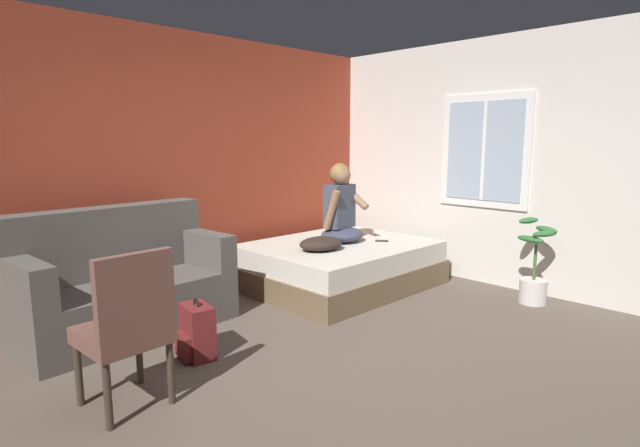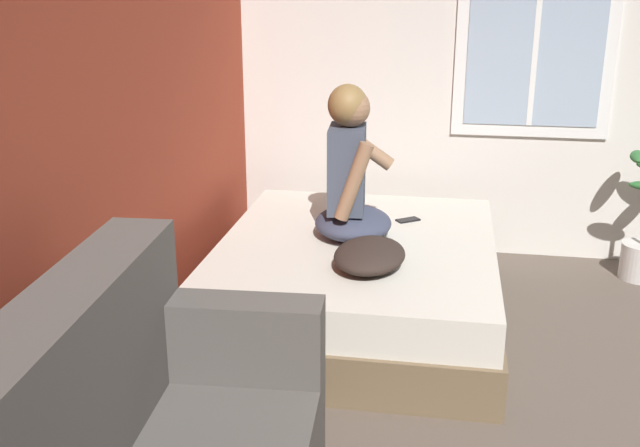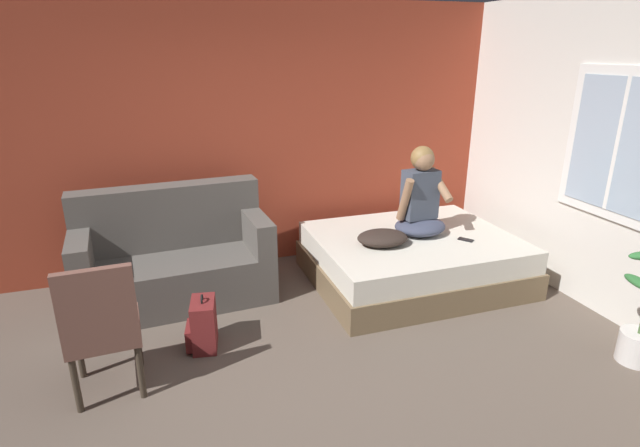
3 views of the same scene
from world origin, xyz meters
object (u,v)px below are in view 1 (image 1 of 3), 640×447
(side_chair, at_px, (127,324))
(throw_pillow, at_px, (321,244))
(person_seated, at_px, (341,210))
(cell_phone, at_px, (382,241))
(backpack, at_px, (196,332))
(couch, at_px, (123,285))
(bed, at_px, (339,265))
(potted_plant, at_px, (534,274))

(side_chair, bearing_deg, throw_pillow, 18.46)
(person_seated, height_order, cell_phone, person_seated)
(backpack, height_order, cell_phone, cell_phone)
(couch, height_order, person_seated, person_seated)
(bed, height_order, side_chair, side_chair)
(person_seated, xyz_separation_m, cell_phone, (0.34, -0.32, -0.35))
(person_seated, xyz_separation_m, backpack, (-2.21, -0.60, -0.64))
(person_seated, bearing_deg, couch, 172.14)
(couch, xyz_separation_m, throw_pillow, (1.87, -0.49, 0.16))
(bed, distance_m, potted_plant, 2.00)
(couch, height_order, potted_plant, couch)
(side_chair, distance_m, backpack, 0.83)
(potted_plant, bearing_deg, cell_phone, 108.28)
(cell_phone, xyz_separation_m, potted_plant, (0.50, -1.52, -0.18))
(bed, xyz_separation_m, side_chair, (-2.79, -0.91, 0.30))
(backpack, height_order, throw_pillow, throw_pillow)
(bed, distance_m, cell_phone, 0.55)
(side_chair, relative_size, potted_plant, 1.15)
(couch, xyz_separation_m, potted_plant, (3.19, -2.16, -0.09))
(throw_pillow, height_order, cell_phone, throw_pillow)
(couch, distance_m, throw_pillow, 1.94)
(backpack, distance_m, throw_pillow, 1.82)
(throw_pillow, relative_size, potted_plant, 0.56)
(person_seated, height_order, backpack, person_seated)
(side_chair, xyz_separation_m, backpack, (0.66, 0.36, -0.34))
(backpack, bearing_deg, cell_phone, 6.41)
(bed, bearing_deg, couch, 170.51)
(backpack, relative_size, throw_pillow, 0.95)
(backpack, distance_m, cell_phone, 2.58)
(side_chair, relative_size, person_seated, 1.12)
(couch, height_order, backpack, couch)
(person_seated, bearing_deg, backpack, -164.76)
(couch, distance_m, person_seated, 2.41)
(couch, relative_size, person_seated, 1.99)
(person_seated, distance_m, cell_phone, 0.58)
(person_seated, xyz_separation_m, throw_pillow, (-0.48, -0.17, -0.29))
(backpack, bearing_deg, throw_pillow, 14.10)
(person_seated, relative_size, backpack, 1.91)
(bed, bearing_deg, potted_plant, -62.61)
(bed, distance_m, couch, 2.31)
(person_seated, distance_m, throw_pillow, 0.58)
(cell_phone, height_order, potted_plant, potted_plant)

